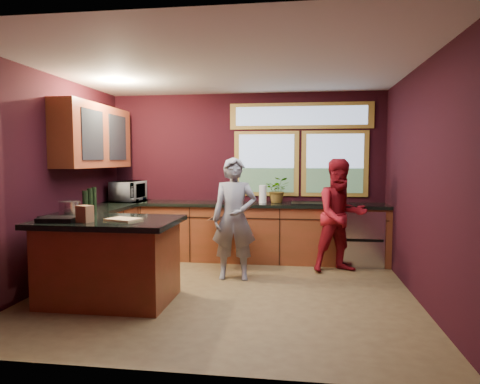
% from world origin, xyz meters
% --- Properties ---
extents(floor, '(4.50, 4.50, 0.00)m').
position_xyz_m(floor, '(0.00, 0.00, 0.00)').
color(floor, brown).
rests_on(floor, ground).
extents(room_shell, '(4.52, 4.02, 2.71)m').
position_xyz_m(room_shell, '(-0.60, 0.32, 1.80)').
color(room_shell, black).
rests_on(room_shell, ground).
extents(back_counter, '(4.50, 0.64, 0.93)m').
position_xyz_m(back_counter, '(0.20, 1.70, 0.46)').
color(back_counter, '#5D3016').
rests_on(back_counter, floor).
extents(left_counter, '(0.64, 2.30, 0.93)m').
position_xyz_m(left_counter, '(-1.95, 0.85, 0.47)').
color(left_counter, '#5D3016').
rests_on(left_counter, floor).
extents(island, '(1.55, 1.05, 0.95)m').
position_xyz_m(island, '(-1.24, -0.50, 0.48)').
color(island, '#5D3016').
rests_on(island, floor).
extents(person_grey, '(0.63, 0.44, 1.64)m').
position_xyz_m(person_grey, '(0.03, 0.60, 0.82)').
color(person_grey, slate).
rests_on(person_grey, floor).
extents(person_red, '(0.96, 0.86, 1.63)m').
position_xyz_m(person_red, '(1.48, 1.19, 0.81)').
color(person_red, maroon).
rests_on(person_red, floor).
extents(microwave, '(0.45, 0.62, 0.33)m').
position_xyz_m(microwave, '(-1.92, 1.70, 1.09)').
color(microwave, '#999999').
rests_on(microwave, left_counter).
extents(potted_plant, '(0.37, 0.32, 0.41)m').
position_xyz_m(potted_plant, '(0.55, 1.75, 1.13)').
color(potted_plant, '#999999').
rests_on(potted_plant, back_counter).
extents(paper_towel, '(0.12, 0.12, 0.28)m').
position_xyz_m(paper_towel, '(0.32, 1.70, 1.07)').
color(paper_towel, silver).
rests_on(paper_towel, back_counter).
extents(cutting_board, '(0.41, 0.35, 0.02)m').
position_xyz_m(cutting_board, '(-1.04, -0.55, 0.95)').
color(cutting_board, tan).
rests_on(cutting_board, island).
extents(stock_pot, '(0.24, 0.24, 0.18)m').
position_xyz_m(stock_pot, '(-1.79, -0.35, 1.03)').
color(stock_pot, '#BCBCC1').
rests_on(stock_pot, island).
extents(paper_bag, '(0.18, 0.16, 0.18)m').
position_xyz_m(paper_bag, '(-1.39, -0.75, 1.03)').
color(paper_bag, brown).
rests_on(paper_bag, island).
extents(black_tray, '(0.42, 0.31, 0.05)m').
position_xyz_m(black_tray, '(-1.69, -0.75, 0.97)').
color(black_tray, black).
rests_on(black_tray, island).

